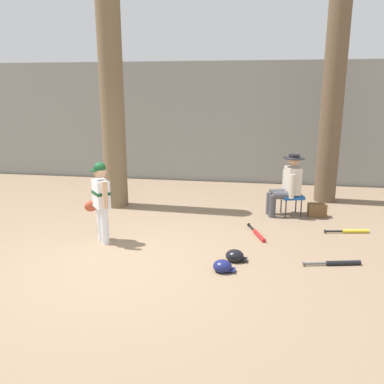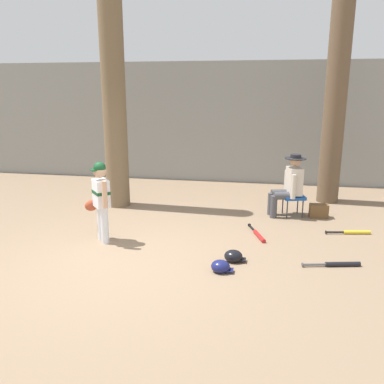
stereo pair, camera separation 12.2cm
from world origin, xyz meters
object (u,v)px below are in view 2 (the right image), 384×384
(tree_near_player, at_px, (114,88))
(tree_behind_spectator, at_px, (334,120))
(bat_red_barrel, at_px, (258,235))
(bat_yellow_trainer, at_px, (353,232))
(young_ballplayer, at_px, (100,197))
(batting_helmet_navy, at_px, (221,267))
(handbag_beside_stool, at_px, (319,211))
(folding_stool, at_px, (293,197))
(bat_black_composite, at_px, (338,264))
(seated_spectator, at_px, (289,184))
(batting_helmet_black, at_px, (234,256))

(tree_near_player, xyz_separation_m, tree_behind_spectator, (4.38, 1.13, -0.65))
(bat_red_barrel, distance_m, bat_yellow_trainer, 1.64)
(tree_behind_spectator, distance_m, bat_red_barrel, 3.35)
(young_ballplayer, bearing_deg, batting_helmet_navy, -21.06)
(batting_helmet_navy, bearing_deg, handbag_beside_stool, 59.86)
(folding_stool, relative_size, bat_black_composite, 0.60)
(tree_behind_spectator, bearing_deg, handbag_beside_stool, -104.35)
(young_ballplayer, height_order, bat_red_barrel, young_ballplayer)
(young_ballplayer, bearing_deg, bat_yellow_trainer, 15.04)
(bat_red_barrel, xyz_separation_m, bat_yellow_trainer, (1.59, 0.42, 0.00))
(bat_yellow_trainer, bearing_deg, batting_helmet_navy, -137.73)
(bat_red_barrel, height_order, batting_helmet_navy, batting_helmet_navy)
(handbag_beside_stool, bearing_deg, tree_near_player, 178.54)
(tree_behind_spectator, xyz_separation_m, bat_yellow_trainer, (0.16, -2.08, -1.72))
(handbag_beside_stool, bearing_deg, bat_red_barrel, -131.27)
(tree_near_player, relative_size, bat_yellow_trainer, 7.12)
(bat_yellow_trainer, bearing_deg, tree_behind_spectator, 94.49)
(tree_behind_spectator, relative_size, bat_black_composite, 5.25)
(seated_spectator, height_order, bat_black_composite, seated_spectator)
(batting_helmet_black, bearing_deg, seated_spectator, 70.15)
(bat_black_composite, bearing_deg, seated_spectator, 105.11)
(folding_stool, bearing_deg, young_ballplayer, -147.62)
(tree_near_player, distance_m, bat_red_barrel, 4.03)
(tree_near_player, xyz_separation_m, folding_stool, (3.57, -0.08, -2.04))
(tree_near_player, distance_m, young_ballplayer, 2.67)
(handbag_beside_stool, height_order, batting_helmet_black, handbag_beside_stool)
(handbag_beside_stool, relative_size, batting_helmet_navy, 1.12)
(handbag_beside_stool, distance_m, batting_helmet_navy, 3.12)
(folding_stool, bearing_deg, seated_spectator, -165.65)
(young_ballplayer, relative_size, folding_stool, 2.68)
(handbag_beside_stool, height_order, bat_yellow_trainer, handbag_beside_stool)
(tree_near_player, relative_size, bat_black_composite, 6.66)
(bat_red_barrel, relative_size, batting_helmet_black, 2.53)
(folding_stool, height_order, seated_spectator, seated_spectator)
(bat_yellow_trainer, bearing_deg, bat_black_composite, -108.25)
(seated_spectator, relative_size, bat_black_composite, 1.48)
(bat_red_barrel, bearing_deg, tree_behind_spectator, 60.32)
(handbag_beside_stool, distance_m, bat_black_composite, 2.24)
(folding_stool, relative_size, batting_helmet_navy, 1.61)
(handbag_beside_stool, height_order, bat_red_barrel, handbag_beside_stool)
(folding_stool, relative_size, bat_yellow_trainer, 0.64)
(folding_stool, height_order, bat_yellow_trainer, folding_stool)
(young_ballplayer, distance_m, bat_yellow_trainer, 4.26)
(seated_spectator, distance_m, handbag_beside_stool, 0.78)
(folding_stool, height_order, bat_red_barrel, folding_stool)
(bat_yellow_trainer, bearing_deg, tree_near_player, 168.27)
(tree_near_player, distance_m, folding_stool, 4.11)
(tree_near_player, height_order, young_ballplayer, tree_near_player)
(tree_near_player, distance_m, batting_helmet_black, 4.28)
(young_ballplayer, distance_m, handbag_beside_stool, 4.11)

